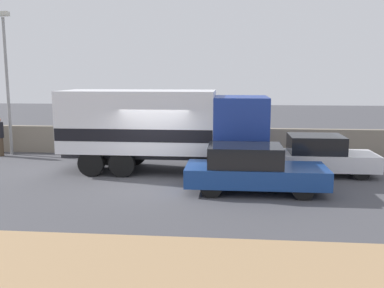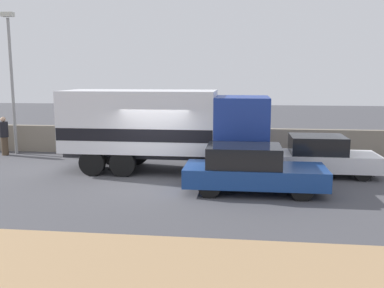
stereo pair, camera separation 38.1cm
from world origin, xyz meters
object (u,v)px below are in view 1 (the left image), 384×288
car_sedan_second (321,155)px  street_lamp (6,73)px  car_hatchback (252,169)px  box_truck (162,126)px

car_sedan_second → street_lamp: bearing=168.3°
car_hatchback → car_sedan_second: (2.68, 2.70, -0.03)m
car_sedan_second → car_hatchback: bearing=-134.8°
box_truck → car_hatchback: 4.41m
box_truck → car_hatchback: size_ratio=1.75×
car_hatchback → car_sedan_second: bearing=45.2°
box_truck → car_hatchback: box_truck is taller
street_lamp → box_truck: size_ratio=0.84×
car_hatchback → street_lamp: bearing=153.3°
box_truck → car_sedan_second: bearing=0.2°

